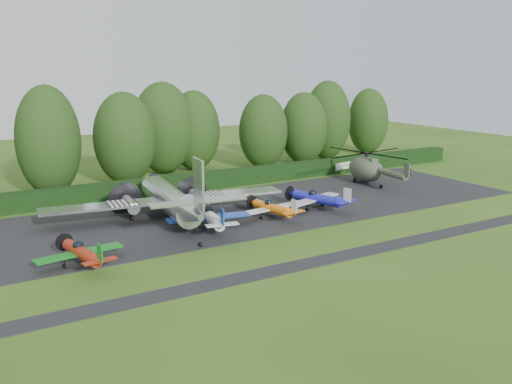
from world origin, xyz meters
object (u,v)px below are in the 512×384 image
light_plane_white (210,217)px  light_plane_orange (272,208)px  light_plane_red (82,252)px  transport_plane (171,199)px  sign_board (343,166)px  helicopter (366,167)px  light_plane_blue (317,198)px

light_plane_white → light_plane_orange: size_ratio=1.18×
light_plane_red → light_plane_orange: size_ratio=1.04×
transport_plane → light_plane_red: transport_plane is taller
light_plane_white → sign_board: size_ratio=2.71×
transport_plane → sign_board: transport_plane is taller
light_plane_white → helicopter: bearing=7.0°
light_plane_white → transport_plane: bearing=101.3°
light_plane_white → sign_board: bearing=17.1°
light_plane_orange → light_plane_blue: bearing=12.4°
light_plane_red → helicopter: 39.33m
sign_board → light_plane_white: bearing=-141.5°
transport_plane → light_plane_blue: bearing=-21.3°
transport_plane → sign_board: (28.33, 9.27, -0.98)m
light_plane_orange → sign_board: bearing=42.1°
light_plane_blue → helicopter: bearing=46.1°
light_plane_blue → helicopter: (12.75, 7.07, 0.95)m
helicopter → light_plane_red: bearing=-169.9°
light_plane_red → sign_board: 42.50m
light_plane_blue → sign_board: (13.94, 12.95, -0.04)m
light_plane_orange → helicopter: helicopter is taller
transport_plane → light_plane_orange: bearing=-32.5°
light_plane_orange → light_plane_red: bearing=-160.5°
transport_plane → light_plane_white: size_ratio=2.96×
light_plane_orange → light_plane_blue: (5.75, 0.46, 0.14)m
light_plane_red → light_plane_blue: light_plane_blue is taller
sign_board → light_plane_orange: bearing=-134.8°
light_plane_blue → helicopter: 14.61m
light_plane_orange → light_plane_blue: 5.77m
transport_plane → sign_board: bearing=11.2°
light_plane_red → light_plane_white: light_plane_white is taller
light_plane_blue → sign_board: 19.03m
helicopter → sign_board: bearing=71.6°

